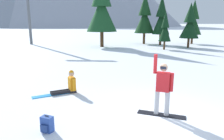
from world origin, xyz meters
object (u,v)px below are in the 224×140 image
snowboarder_midground (68,85)px  pine_tree_young (161,18)px  pine_tree_broad (193,20)px  backpack_blue (47,124)px  pine_tree_twin (102,8)px  snowboarder_foreground (163,88)px  pine_tree_slender (145,17)px  ski_lift_tower (28,2)px  pine_tree_leaning (190,24)px  pine_tree_short (165,29)px

snowboarder_midground → pine_tree_young: bearing=70.4°
pine_tree_young → pine_tree_broad: (4.56, 1.44, -0.25)m
backpack_blue → pine_tree_twin: (-0.70, 20.27, 4.33)m
snowboarder_foreground → pine_tree_slender: 23.24m
snowboarder_midground → ski_lift_tower: (-10.31, 19.36, 5.17)m
snowboarder_foreground → pine_tree_young: 22.23m
pine_tree_leaning → pine_tree_slender: bearing=138.3°
pine_tree_short → pine_tree_slender: bearing=104.9°
backpack_blue → snowboarder_foreground: bearing=20.8°
backpack_blue → pine_tree_young: size_ratio=0.07×
snowboarder_midground → pine_tree_slender: pine_tree_slender is taller
snowboarder_foreground → backpack_blue: 3.58m
pine_tree_slender → pine_tree_leaning: size_ratio=1.31×
pine_tree_twin → pine_tree_broad: (12.04, 4.23, -1.35)m
snowboarder_midground → pine_tree_slender: bearing=76.5°
pine_tree_young → pine_tree_leaning: size_ratio=1.24×
snowboarder_midground → pine_tree_twin: pine_tree_twin is taller
snowboarder_midground → pine_tree_leaning: size_ratio=0.33×
pine_tree_slender → ski_lift_tower: 15.55m
pine_tree_slender → pine_tree_broad: size_ratio=1.14×
snowboarder_midground → pine_tree_leaning: 19.60m
backpack_blue → pine_tree_broad: (11.34, 24.50, 2.98)m
ski_lift_tower → pine_tree_leaning: bearing=-7.3°
snowboarder_foreground → pine_tree_leaning: pine_tree_leaning is taller
backpack_blue → pine_tree_slender: size_ratio=0.07×
backpack_blue → pine_tree_short: size_ratio=0.11×
pine_tree_twin → ski_lift_tower: size_ratio=0.89×
snowboarder_midground → pine_tree_short: (6.70, 14.82, 1.91)m
backpack_blue → pine_tree_leaning: bearing=64.5°
snowboarder_foreground → pine_tree_twin: size_ratio=0.24×
pine_tree_slender → snowboarder_foreground: bearing=-93.6°
pine_tree_short → ski_lift_tower: (-17.01, 4.54, 3.25)m
backpack_blue → pine_tree_leaning: size_ratio=0.09×
pine_tree_short → pine_tree_leaning: bearing=31.9°
backpack_blue → ski_lift_tower: size_ratio=0.05×
pine_tree_short → pine_tree_leaning: (3.15, 1.96, 0.54)m
pine_tree_slender → ski_lift_tower: ski_lift_tower is taller
snowboarder_foreground → pine_tree_leaning: (6.27, 18.75, 1.86)m
snowboarder_midground → backpack_blue: 3.24m
snowboarder_midground → pine_tree_broad: size_ratio=0.29×
snowboarder_foreground → ski_lift_tower: bearing=123.1°
snowboarder_midground → backpack_blue: bearing=-84.8°
snowboarder_foreground → pine_tree_leaning: bearing=71.5°
pine_tree_leaning → pine_tree_broad: pine_tree_broad is taller
backpack_blue → ski_lift_tower: (-10.61, 22.58, 5.28)m
pine_tree_slender → ski_lift_tower: (-15.35, -1.70, 1.84)m
pine_tree_young → pine_tree_broad: 4.79m
pine_tree_young → pine_tree_broad: bearing=17.6°
backpack_blue → pine_tree_short: pine_tree_short is taller
snowboarder_foreground → pine_tree_young: pine_tree_young is taller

